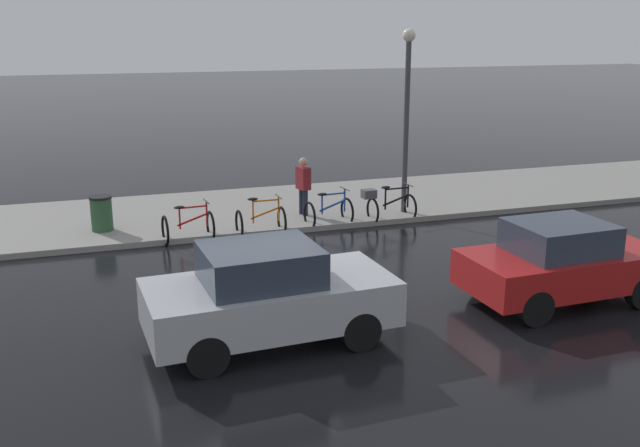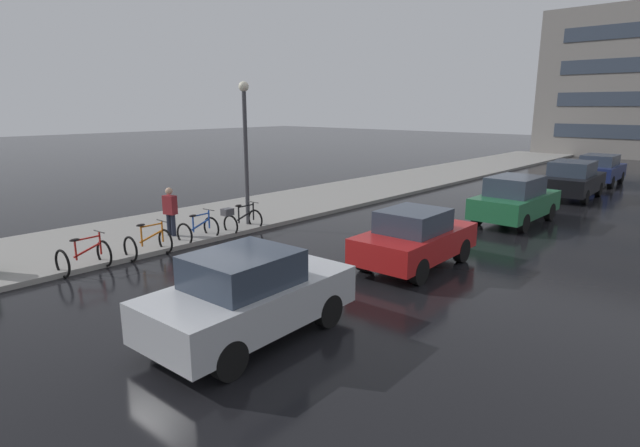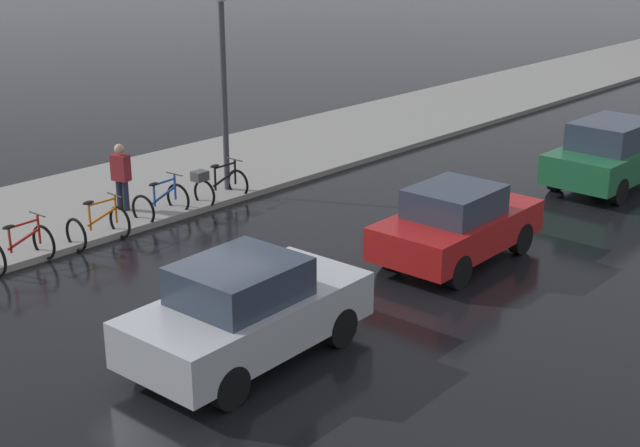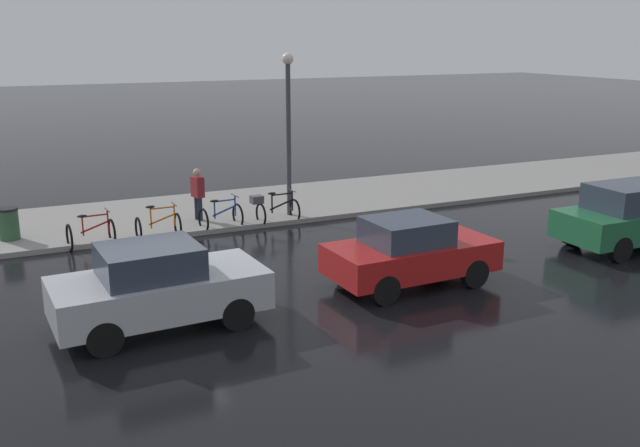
% 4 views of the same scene
% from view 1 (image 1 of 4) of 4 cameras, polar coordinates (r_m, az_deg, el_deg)
% --- Properties ---
extents(ground_plane, '(140.00, 140.00, 0.00)m').
position_cam_1_polar(ground_plane, '(13.83, -4.60, -5.39)').
color(ground_plane, black).
extents(sidewalk_kerb, '(4.80, 60.00, 0.14)m').
position_cam_1_polar(sidewalk_kerb, '(23.20, 16.26, 2.78)').
color(sidewalk_kerb, gray).
rests_on(sidewalk_kerb, ground).
extents(bicycle_nearest, '(0.80, 1.19, 0.98)m').
position_cam_1_polar(bicycle_nearest, '(16.97, -10.50, -0.24)').
color(bicycle_nearest, black).
rests_on(bicycle_nearest, ground).
extents(bicycle_second, '(0.72, 1.13, 0.98)m').
position_cam_1_polar(bicycle_second, '(17.24, -4.75, 0.22)').
color(bicycle_second, black).
rests_on(bicycle_second, ground).
extents(bicycle_third, '(0.82, 1.19, 0.96)m').
position_cam_1_polar(bicycle_third, '(18.05, 0.70, 0.95)').
color(bicycle_third, black).
rests_on(bicycle_third, ground).
extents(bicycle_farthest, '(0.75, 1.44, 0.97)m').
position_cam_1_polar(bicycle_farthest, '(18.51, 5.32, 1.57)').
color(bicycle_farthest, black).
rests_on(bicycle_farthest, ground).
extents(car_silver, '(2.01, 4.01, 1.62)m').
position_cam_1_polar(car_silver, '(11.39, -4.17, -5.72)').
color(car_silver, '#B2B5BA').
rests_on(car_silver, ground).
extents(car_red, '(1.85, 3.77, 1.53)m').
position_cam_1_polar(car_red, '(13.75, 18.82, -2.96)').
color(car_red, '#AD1919').
rests_on(car_red, ground).
extents(pedestrian, '(0.45, 0.33, 1.66)m').
position_cam_1_polar(pedestrian, '(18.59, -1.34, 3.09)').
color(pedestrian, '#1E2333').
rests_on(pedestrian, ground).
extents(streetlamp, '(0.33, 0.33, 4.88)m').
position_cam_1_polar(streetlamp, '(18.71, 6.96, 9.47)').
color(streetlamp, '#424247').
rests_on(streetlamp, ground).
extents(trash_bin, '(0.54, 0.54, 0.99)m').
position_cam_1_polar(trash_bin, '(18.02, -17.06, 0.58)').
color(trash_bin, '#2D5133').
rests_on(trash_bin, ground).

